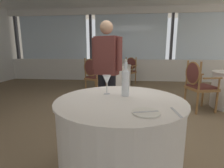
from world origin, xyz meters
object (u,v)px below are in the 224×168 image
object	(u,v)px
side_plate	(146,113)
dining_chair_0_0	(94,74)
diner_person_0	(107,67)
water_bottle	(126,81)
dining_chair_1_1	(198,82)
dining_chair_0_1	(129,69)
wine_glass	(107,80)

from	to	relation	value
side_plate	dining_chair_0_0	size ratio (longest dim) A/B	0.20
side_plate	dining_chair_0_0	xyz separation A→B (m)	(-1.06, 3.25, -0.19)
dining_chair_0_0	diner_person_0	bearing A→B (deg)	-131.63
water_bottle	dining_chair_0_0	bearing A→B (deg)	107.85
dining_chair_1_1	diner_person_0	size ratio (longest dim) A/B	0.60
side_plate	diner_person_0	world-z (taller)	diner_person_0
dining_chair_0_1	diner_person_0	bearing A→B (deg)	23.20
side_plate	wine_glass	bearing A→B (deg)	124.35
side_plate	dining_chair_1_1	xyz separation A→B (m)	(1.21, 2.26, -0.18)
dining_chair_0_0	dining_chair_1_1	world-z (taller)	dining_chair_0_0
water_bottle	dining_chair_0_0	xyz separation A→B (m)	(-0.90, 2.81, -0.32)
diner_person_0	dining_chair_0_0	bearing A→B (deg)	38.44
water_bottle	dining_chair_0_0	size ratio (longest dim) A/B	0.35
dining_chair_0_1	dining_chair_1_1	distance (m)	2.97
side_plate	water_bottle	size ratio (longest dim) A/B	0.56
water_bottle	dining_chair_0_1	bearing A→B (deg)	89.50
side_plate	dining_chair_0_1	xyz separation A→B (m)	(-0.11, 4.92, -0.20)
dining_chair_0_1	water_bottle	bearing A→B (deg)	28.98
side_plate	diner_person_0	bearing A→B (deg)	107.05
side_plate	dining_chair_0_1	size ratio (longest dim) A/B	0.21
dining_chair_0_1	diner_person_0	distance (m)	3.39
dining_chair_1_1	diner_person_0	xyz separation A→B (m)	(-1.70, -0.69, 0.35)
dining_chair_0_1	dining_chair_1_1	world-z (taller)	dining_chair_1_1
dining_chair_0_1	dining_chair_1_1	xyz separation A→B (m)	(1.33, -2.66, 0.02)
water_bottle	dining_chair_0_0	distance (m)	2.96
dining_chair_0_0	dining_chair_0_1	world-z (taller)	dining_chair_0_0
dining_chair_1_1	side_plate	bearing A→B (deg)	-132.36
side_plate	dining_chair_0_1	bearing A→B (deg)	91.32
wine_glass	diner_person_0	world-z (taller)	diner_person_0
water_bottle	side_plate	bearing A→B (deg)	-71.00
side_plate	water_bottle	xyz separation A→B (m)	(-0.15, 0.44, 0.14)
dining_chair_0_0	dining_chair_0_1	xyz separation A→B (m)	(0.94, 1.67, -0.02)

